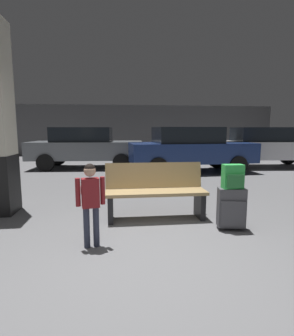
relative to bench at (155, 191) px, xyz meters
The scene contains 9 objects.
ground_plane 2.58m from the bench, 98.39° to the left, with size 18.00×18.00×0.10m, color slate.
garage_back_wall 11.41m from the bench, 91.86° to the left, with size 18.00×0.12×2.80m, color #565658.
bench is the anchor object (origin of this frame).
suitcase 1.20m from the bench, 32.85° to the right, with size 0.41×0.29×0.60m.
backpack_bright 1.24m from the bench, 32.85° to the right, with size 0.28×0.20×0.34m.
child 1.39m from the bench, 132.74° to the right, with size 0.34×0.20×1.03m.
parked_car_far 6.33m from the bench, 105.85° to the left, with size 4.19×1.98×1.51m.
parked_car_near 5.02m from the bench, 68.32° to the left, with size 4.19×1.98×1.51m.
parked_car_side 7.49m from the bench, 47.44° to the left, with size 4.24×2.08×1.51m.
Camera 1 is at (-0.26, -2.73, 1.43)m, focal length 28.94 mm.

